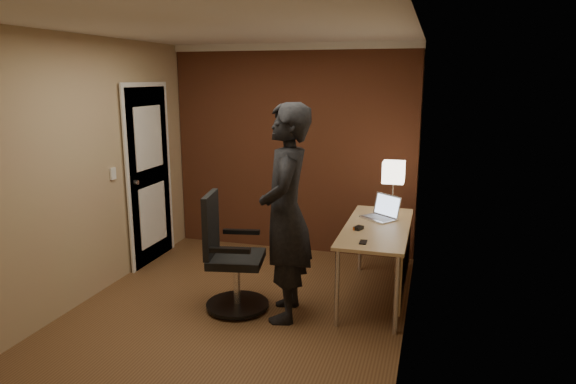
# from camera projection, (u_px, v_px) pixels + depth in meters

# --- Properties ---
(room) EXTENTS (4.00, 4.00, 4.00)m
(room) POSITION_uv_depth(u_px,v_px,m) (260.00, 144.00, 5.88)
(room) COLOR brown
(room) RESTS_ON ground
(desk) EXTENTS (0.60, 1.50, 0.73)m
(desk) POSITION_uv_depth(u_px,v_px,m) (384.00, 239.00, 4.89)
(desk) COLOR tan
(desk) RESTS_ON ground
(desk_lamp) EXTENTS (0.22, 0.22, 0.54)m
(desk_lamp) POSITION_uv_depth(u_px,v_px,m) (394.00, 173.00, 5.30)
(desk_lamp) COLOR silver
(desk_lamp) RESTS_ON desk
(laptop) EXTENTS (0.42, 0.41, 0.23)m
(laptop) POSITION_uv_depth(u_px,v_px,m) (383.00, 212.00, 5.13)
(laptop) COLOR silver
(laptop) RESTS_ON desk
(mouse) EXTENTS (0.09, 0.12, 0.03)m
(mouse) POSITION_uv_depth(u_px,v_px,m) (358.00, 228.00, 4.76)
(mouse) COLOR black
(mouse) RESTS_ON desk
(phone) EXTENTS (0.06, 0.12, 0.01)m
(phone) POSITION_uv_depth(u_px,v_px,m) (363.00, 242.00, 4.38)
(phone) COLOR black
(phone) RESTS_ON desk
(office_chair) EXTENTS (0.58, 0.65, 1.07)m
(office_chair) POSITION_uv_depth(u_px,v_px,m) (229.00, 260.00, 4.69)
(office_chair) COLOR black
(office_chair) RESTS_ON ground
(person) EXTENTS (0.58, 0.77, 1.91)m
(person) POSITION_uv_depth(u_px,v_px,m) (286.00, 213.00, 4.45)
(person) COLOR black
(person) RESTS_ON ground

